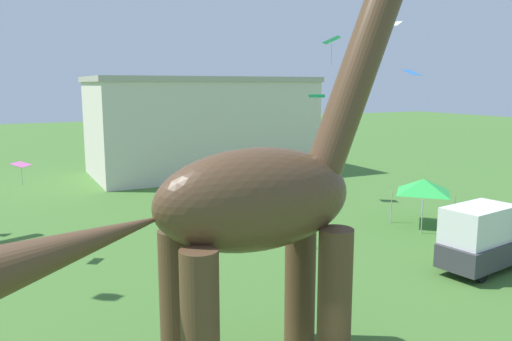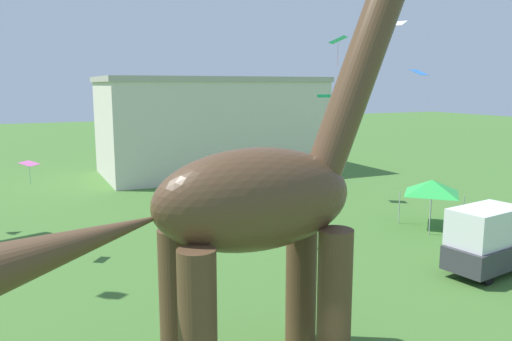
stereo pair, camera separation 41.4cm
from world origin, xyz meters
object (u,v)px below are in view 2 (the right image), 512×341
Objects in this scene: dinosaur_sculpture at (253,200)px; kite_drifting at (419,72)px; kite_high_left at (325,96)px; kite_high_right at (338,40)px; parked_box_truck at (495,238)px; festival_canopy_tent at (432,187)px; kite_near_low at (29,164)px; person_vendor_side at (301,231)px; kite_far_left at (396,24)px.

dinosaur_sculpture is 15.16m from kite_drifting.
kite_high_left is 1.03× the size of kite_high_right.
parked_box_truck reaches higher than festival_canopy_tent.
kite_high_right is at bearing -19.33° from kite_near_low.
dinosaur_sculpture reaches higher than kite_high_left.
kite_high_left is at bearing 78.19° from parked_box_truck.
dinosaur_sculpture is 15.47m from kite_near_low.
person_vendor_side is 0.51× the size of festival_canopy_tent.
kite_high_left is (14.86, 19.32, 2.51)m from dinosaur_sculpture.
parked_box_truck is at bearing -93.04° from kite_high_left.
festival_canopy_tent is 2.06× the size of kite_high_left.
dinosaur_sculpture is 13.21× the size of kite_drifting.
dinosaur_sculpture is 13.13m from person_vendor_side.
parked_box_truck is 17.57m from kite_high_left.
kite_far_left is (-7.25, -16.21, 3.20)m from kite_high_left.
kite_far_left is at bearing 0.90° from dinosaur_sculpture.
kite_drifting is 0.77× the size of kite_high_right.
dinosaur_sculpture reaches higher than parked_box_truck.
dinosaur_sculpture is at bearing -157.74° from kite_far_left.
kite_high_left is (0.87, 16.36, 6.35)m from parked_box_truck.
kite_near_low is (-19.76, 11.39, 3.28)m from parked_box_truck.
kite_drifting reaches higher than kite_high_left.
dinosaur_sculpture is at bearing -150.38° from kite_drifting.
kite_high_left is at bearing -166.74° from person_vendor_side.
kite_near_low is at bearing -57.40° from person_vendor_side.
festival_canopy_tent is at bearing 37.14° from kite_far_left.
kite_high_right reaches higher than kite_drifting.
festival_canopy_tent reaches higher than person_vendor_side.
kite_far_left is (-5.11, -4.12, 1.74)m from kite_drifting.
dinosaur_sculpture is 20.06m from festival_canopy_tent.
kite_near_low is (-14.78, 5.19, -6.16)m from kite_high_right.
parked_box_truck is at bearing -73.46° from kite_drifting.
kite_high_left is at bearing 103.24° from festival_canopy_tent.
person_vendor_side is at bearing 153.72° from kite_drifting.
parked_box_truck is at bearing -51.27° from kite_high_right.
parked_box_truck is 11.49m from kite_far_left.
kite_high_right is (-5.85, -10.16, 3.09)m from kite_high_left.
person_vendor_side is 1.38× the size of kite_near_low.
kite_near_low is 1.28× the size of kite_far_left.
person_vendor_side is 10.35m from kite_drifting.
kite_far_left reaches higher than kite_high_left.
kite_high_left is (7.44, 9.47, 7.03)m from person_vendor_side.
parked_box_truck is 5.10× the size of kite_drifting.
dinosaur_sculpture is 13.12× the size of kite_near_low.
person_vendor_side is 12.25m from kite_far_left.
kite_drifting is (-4.28, -3.00, 6.91)m from festival_canopy_tent.
kite_high_right is at bearing 118.03° from person_vendor_side.
kite_near_low is (-5.77, 14.34, -0.56)m from dinosaur_sculpture.
kite_high_right reaches higher than kite_near_low.
parked_box_truck is 3.67× the size of person_vendor_side.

